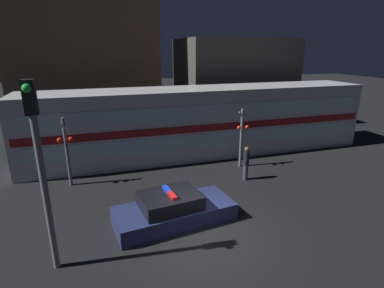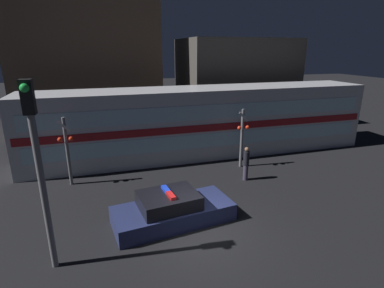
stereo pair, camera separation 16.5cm
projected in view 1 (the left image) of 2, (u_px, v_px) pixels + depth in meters
ground_plane at (204, 234)px, 10.76m from camera, size 120.00×120.00×0.00m
train at (203, 121)px, 18.62m from camera, size 21.04×3.22×4.15m
police_car at (173, 210)px, 11.44m from camera, size 4.74×2.47×1.32m
pedestrian at (246, 163)px, 15.04m from camera, size 0.29×0.29×1.75m
crossing_signal_near at (242, 136)px, 16.47m from camera, size 0.71×0.33×3.30m
crossing_signal_far at (67, 149)px, 14.12m from camera, size 0.71×0.33×3.37m
traffic_light_corner at (40, 163)px, 8.13m from camera, size 0.30×0.46×5.64m
building_left at (87, 66)px, 23.51m from camera, size 11.01×4.40×10.24m
building_center at (233, 82)px, 26.32m from camera, size 9.11×6.72×7.21m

